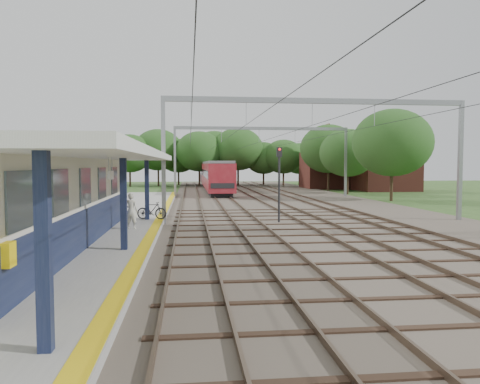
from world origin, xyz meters
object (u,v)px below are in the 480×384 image
person (131,211)px  train (213,174)px  signal_post (279,176)px  bicycle (152,210)px

person → train: (5.80, 39.06, 0.81)m
train → signal_post: size_ratio=7.89×
bicycle → train: 35.78m
bicycle → person: bearing=-176.3°
bicycle → signal_post: signal_post is taller
bicycle → train: train is taller
signal_post → train: bearing=94.1°
person → signal_post: signal_post is taller
bicycle → train: bearing=5.3°
person → bicycle: bearing=-89.2°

